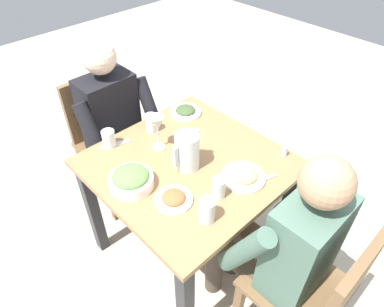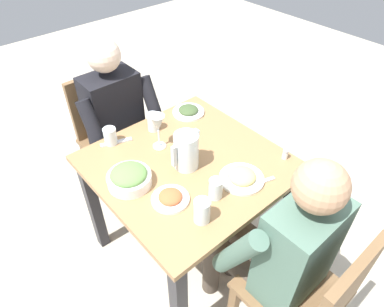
% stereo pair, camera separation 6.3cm
% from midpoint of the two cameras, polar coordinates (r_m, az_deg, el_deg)
% --- Properties ---
extents(ground_plane, '(8.00, 8.00, 0.00)m').
position_cam_midpoint_polar(ground_plane, '(2.29, 0.29, -15.33)').
color(ground_plane, '#B7AD99').
extents(dining_table, '(0.89, 0.89, 0.74)m').
position_cam_midpoint_polar(dining_table, '(1.81, 0.36, -4.40)').
color(dining_table, '#997047').
rests_on(dining_table, ground_plane).
extents(chair_near, '(0.40, 0.40, 0.89)m').
position_cam_midpoint_polar(chair_near, '(2.37, -12.80, 3.57)').
color(chair_near, brown).
rests_on(chair_near, ground_plane).
extents(chair_far, '(0.40, 0.40, 0.89)m').
position_cam_midpoint_polar(chair_far, '(1.64, 20.10, -21.60)').
color(chair_far, brown).
rests_on(chair_far, ground_plane).
extents(diner_near, '(0.48, 0.53, 1.19)m').
position_cam_midpoint_polar(diner_near, '(2.13, -10.55, 4.23)').
color(diner_near, black).
rests_on(diner_near, ground_plane).
extents(diner_far, '(0.48, 0.53, 1.19)m').
position_cam_midpoint_polar(diner_far, '(1.56, 15.03, -14.60)').
color(diner_far, '#4C6B5B').
rests_on(diner_far, ground_plane).
extents(water_pitcher, '(0.16, 0.12, 0.19)m').
position_cam_midpoint_polar(water_pitcher, '(1.64, 0.13, 0.41)').
color(water_pitcher, silver).
rests_on(water_pitcher, dining_table).
extents(salad_bowl, '(0.21, 0.21, 0.09)m').
position_cam_midpoint_polar(salad_bowl, '(1.60, -9.32, -3.93)').
color(salad_bowl, white).
rests_on(salad_bowl, dining_table).
extents(plate_fries, '(0.21, 0.21, 0.05)m').
position_cam_midpoint_polar(plate_fries, '(1.64, 9.39, -3.90)').
color(plate_fries, white).
rests_on(plate_fries, dining_table).
extents(plate_dolmas, '(0.19, 0.19, 0.04)m').
position_cam_midpoint_polar(plate_dolmas, '(2.05, 0.29, 7.09)').
color(plate_dolmas, white).
rests_on(plate_dolmas, dining_table).
extents(plate_rice_curry, '(0.17, 0.17, 0.04)m').
position_cam_midpoint_polar(plate_rice_curry, '(1.53, -2.44, -7.39)').
color(plate_rice_curry, white).
rests_on(plate_rice_curry, dining_table).
extents(water_glass_far_right, '(0.06, 0.06, 0.10)m').
position_cam_midpoint_polar(water_glass_far_right, '(1.53, 5.16, -5.86)').
color(water_glass_far_right, silver).
rests_on(water_glass_far_right, dining_table).
extents(water_glass_near_left, '(0.06, 0.06, 0.11)m').
position_cam_midpoint_polar(water_glass_near_left, '(1.91, -5.56, 5.26)').
color(water_glass_near_left, silver).
rests_on(water_glass_near_left, dining_table).
extents(water_glass_by_pitcher, '(0.07, 0.07, 0.11)m').
position_cam_midpoint_polar(water_glass_by_pitcher, '(1.43, 2.97, -9.55)').
color(water_glass_by_pitcher, silver).
rests_on(water_glass_by_pitcher, dining_table).
extents(water_glass_far_left, '(0.07, 0.07, 0.09)m').
position_cam_midpoint_polar(water_glass_far_left, '(1.85, -12.51, 2.83)').
color(water_glass_far_left, silver).
rests_on(water_glass_far_left, dining_table).
extents(wine_glass, '(0.08, 0.08, 0.20)m').
position_cam_midpoint_polar(wine_glass, '(1.73, -4.66, 4.78)').
color(wine_glass, silver).
rests_on(wine_glass, dining_table).
extents(salt_shaker, '(0.03, 0.03, 0.05)m').
position_cam_midpoint_polar(salt_shaker, '(1.80, 16.25, -0.10)').
color(salt_shaker, white).
rests_on(salt_shaker, dining_table).
extents(fork_near, '(0.17, 0.08, 0.01)m').
position_cam_midpoint_polar(fork_near, '(1.87, -11.56, 1.85)').
color(fork_near, silver).
rests_on(fork_near, dining_table).
extents(knife_near, '(0.18, 0.07, 0.01)m').
position_cam_midpoint_polar(knife_near, '(1.64, 11.97, -4.89)').
color(knife_near, silver).
rests_on(knife_near, dining_table).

